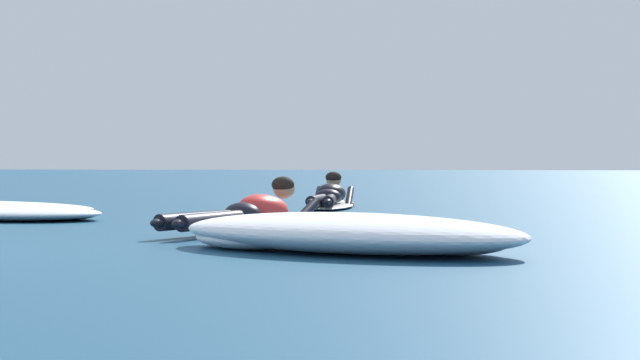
% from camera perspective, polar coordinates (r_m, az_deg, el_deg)
% --- Properties ---
extents(ground_plane, '(120.00, 120.00, 0.00)m').
position_cam_1_polar(ground_plane, '(17.38, -9.03, -1.11)').
color(ground_plane, navy).
extents(surfer_near, '(1.23, 2.50, 0.53)m').
position_cam_1_polar(surfer_near, '(9.89, -3.48, -1.88)').
color(surfer_near, white).
rests_on(surfer_near, ground).
extents(surfer_far, '(0.67, 2.58, 0.54)m').
position_cam_1_polar(surfer_far, '(14.58, 0.51, -0.98)').
color(surfer_far, white).
rests_on(surfer_far, ground).
extents(whitewater_mid_left, '(2.01, 1.38, 0.16)m').
position_cam_1_polar(whitewater_mid_left, '(12.19, -15.44, -1.69)').
color(whitewater_mid_left, white).
rests_on(whitewater_mid_left, ground).
extents(whitewater_back, '(2.93, 2.17, 0.28)m').
position_cam_1_polar(whitewater_back, '(7.63, 1.50, -2.82)').
color(whitewater_back, white).
rests_on(whitewater_back, ground).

